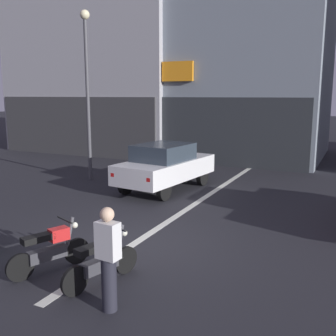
{
  "coord_description": "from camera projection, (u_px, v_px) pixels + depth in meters",
  "views": [
    {
      "loc": [
        4.38,
        -7.32,
        3.33
      ],
      "look_at": [
        -0.12,
        2.0,
        1.4
      ],
      "focal_mm": 42.31,
      "sensor_mm": 36.0,
      "label": 1
    }
  ],
  "objects": [
    {
      "name": "motorcycle_blue_row_left_mid",
      "position": [
        102.0,
        259.0,
        6.99
      ],
      "size": [
        0.62,
        1.63,
        0.98
      ],
      "color": "black",
      "rests_on": "ground"
    },
    {
      "name": "person_by_motorcycles",
      "position": [
        108.0,
        259.0,
        6.05
      ],
      "size": [
        0.38,
        0.25,
        1.67
      ],
      "color": "#23232D",
      "rests_on": "ground"
    },
    {
      "name": "car_white_crossing_near",
      "position": [
        165.0,
        165.0,
        13.88
      ],
      "size": [
        2.25,
        4.28,
        1.64
      ],
      "color": "black",
      "rests_on": "ground"
    },
    {
      "name": "building_corner_left",
      "position": [
        116.0,
        13.0,
        24.4
      ],
      "size": [
        10.47,
        8.97,
        16.57
      ],
      "color": "#9E9EA3",
      "rests_on": "ground"
    },
    {
      "name": "lane_centre_line",
      "position": [
        219.0,
        188.0,
        14.27
      ],
      "size": [
        0.2,
        18.0,
        0.01
      ],
      "primitive_type": "cube",
      "color": "silver",
      "rests_on": "ground"
    },
    {
      "name": "motorcycle_red_row_leftmost",
      "position": [
        50.0,
        249.0,
        7.47
      ],
      "size": [
        0.74,
        1.57,
        0.98
      ],
      "color": "black",
      "rests_on": "ground"
    },
    {
      "name": "ground_plane",
      "position": [
        134.0,
        244.0,
        8.96
      ],
      "size": [
        120.0,
        120.0,
        0.0
      ],
      "primitive_type": "plane",
      "color": "#232328"
    },
    {
      "name": "street_lamp",
      "position": [
        87.0,
        78.0,
        15.03
      ],
      "size": [
        0.36,
        0.36,
        6.41
      ],
      "color": "#47474C",
      "rests_on": "ground"
    }
  ]
}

